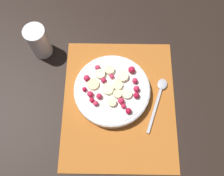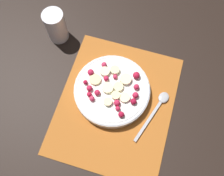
% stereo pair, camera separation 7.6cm
% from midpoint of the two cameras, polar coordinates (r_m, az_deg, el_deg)
% --- Properties ---
extents(ground_plane, '(3.00, 3.00, 0.00)m').
position_cam_midpoint_polar(ground_plane, '(0.79, -1.12, -3.79)').
color(ground_plane, black).
extents(placemat, '(0.43, 0.35, 0.01)m').
position_cam_midpoint_polar(placemat, '(0.79, -1.13, -3.72)').
color(placemat, '#B26023').
rests_on(placemat, ground_plane).
extents(fruit_bowl, '(0.24, 0.24, 0.05)m').
position_cam_midpoint_polar(fruit_bowl, '(0.78, -2.77, -0.81)').
color(fruit_bowl, white).
rests_on(fruit_bowl, placemat).
extents(spoon, '(0.18, 0.08, 0.01)m').
position_cam_midpoint_polar(spoon, '(0.80, 8.17, -1.58)').
color(spoon, '#B2B2B7').
rests_on(spoon, placemat).
extents(drinking_glass, '(0.07, 0.07, 0.12)m').
position_cam_midpoint_polar(drinking_glass, '(0.86, -18.93, 9.73)').
color(drinking_glass, white).
rests_on(drinking_glass, ground_plane).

